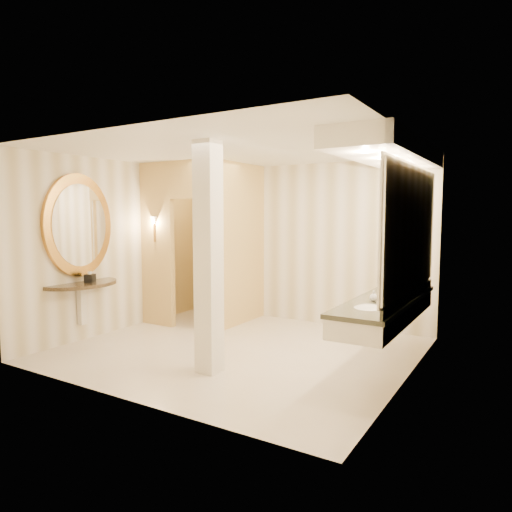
{
  "coord_description": "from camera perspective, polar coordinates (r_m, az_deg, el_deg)",
  "views": [
    {
      "loc": [
        3.38,
        -5.12,
        1.88
      ],
      "look_at": [
        0.17,
        0.2,
        1.29
      ],
      "focal_mm": 32.0,
      "sensor_mm": 36.0,
      "label": 1
    }
  ],
  "objects": [
    {
      "name": "floor",
      "position": [
        6.42,
        -2.27,
        -11.6
      ],
      "size": [
        4.5,
        4.5,
        0.0
      ],
      "primitive_type": "plane",
      "color": "silver",
      "rests_on": "ground"
    },
    {
      "name": "ceiling",
      "position": [
        6.19,
        -2.36,
        13.04
      ],
      "size": [
        4.5,
        4.5,
        0.0
      ],
      "primitive_type": "plane",
      "rotation": [
        3.14,
        0.0,
        0.0
      ],
      "color": "white",
      "rests_on": "wall_back"
    },
    {
      "name": "wall_back",
      "position": [
        7.9,
        5.7,
        1.56
      ],
      "size": [
        4.5,
        0.02,
        2.7
      ],
      "primitive_type": "cube",
      "color": "white",
      "rests_on": "floor"
    },
    {
      "name": "wall_front",
      "position": [
        4.63,
        -16.08,
        -1.34
      ],
      "size": [
        4.5,
        0.02,
        2.7
      ],
      "primitive_type": "cube",
      "color": "white",
      "rests_on": "floor"
    },
    {
      "name": "wall_left",
      "position": [
        7.63,
        -16.56,
        1.22
      ],
      "size": [
        0.02,
        4.0,
        2.7
      ],
      "primitive_type": "cube",
      "color": "white",
      "rests_on": "floor"
    },
    {
      "name": "wall_right",
      "position": [
        5.27,
        18.55,
        -0.61
      ],
      "size": [
        0.02,
        4.0,
        2.7
      ],
      "primitive_type": "cube",
      "color": "white",
      "rests_on": "floor"
    },
    {
      "name": "toilet_closet",
      "position": [
        7.59,
        -5.36,
        1.67
      ],
      "size": [
        1.5,
        1.55,
        2.7
      ],
      "color": "#EACA7A",
      "rests_on": "floor"
    },
    {
      "name": "wall_sconce",
      "position": [
        7.68,
        -12.62,
        4.2
      ],
      "size": [
        0.14,
        0.14,
        0.42
      ],
      "color": "#B7843A",
      "rests_on": "toilet_closet"
    },
    {
      "name": "vanity",
      "position": [
        5.54,
        16.42,
        2.62
      ],
      "size": [
        0.75,
        2.58,
        2.09
      ],
      "color": "white",
      "rests_on": "floor"
    },
    {
      "name": "console_shelf",
      "position": [
        7.08,
        -21.28,
        0.79
      ],
      "size": [
        1.14,
        1.14,
        2.02
      ],
      "color": "black",
      "rests_on": "floor"
    },
    {
      "name": "pillar",
      "position": [
        5.32,
        -5.95,
        -0.31
      ],
      "size": [
        0.25,
        0.25,
        2.7
      ],
      "primitive_type": "cube",
      "color": "white",
      "rests_on": "floor"
    },
    {
      "name": "tissue_box",
      "position": [
        6.98,
        -20.04,
        -2.65
      ],
      "size": [
        0.16,
        0.16,
        0.13
      ],
      "primitive_type": "cube",
      "rotation": [
        0.0,
        0.0,
        0.4
      ],
      "color": "black",
      "rests_on": "console_shelf"
    },
    {
      "name": "toilet",
      "position": [
        8.11,
        -3.84,
        -5.32
      ],
      "size": [
        0.63,
        0.82,
        0.74
      ],
      "primitive_type": "imported",
      "rotation": [
        0.0,
        0.0,
        3.48
      ],
      "color": "white",
      "rests_on": "floor"
    },
    {
      "name": "soap_bottle_a",
      "position": [
        5.87,
        16.84,
        -4.0
      ],
      "size": [
        0.07,
        0.07,
        0.13
      ],
      "primitive_type": "imported",
      "rotation": [
        0.0,
        0.0,
        -0.24
      ],
      "color": "beige",
      "rests_on": "vanity"
    },
    {
      "name": "soap_bottle_b",
      "position": [
        5.35,
        14.5,
        -4.88
      ],
      "size": [
        0.12,
        0.12,
        0.12
      ],
      "primitive_type": "imported",
      "rotation": [
        0.0,
        0.0,
        0.21
      ],
      "color": "silver",
      "rests_on": "vanity"
    },
    {
      "name": "soap_bottle_c",
      "position": [
        5.79,
        16.07,
        -3.69
      ],
      "size": [
        0.09,
        0.09,
        0.22
      ],
      "primitive_type": "imported",
      "rotation": [
        0.0,
        0.0,
        -0.13
      ],
      "color": "#C6B28C",
      "rests_on": "vanity"
    }
  ]
}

